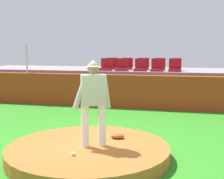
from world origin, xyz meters
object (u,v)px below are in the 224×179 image
object	(u,v)px
stadium_chair_1	(122,67)
stadium_chair_3	(157,67)
fielding_glove	(117,136)
stadium_chair_2	(141,67)
pitcher	(93,97)
stadium_chair_9	(175,66)
stadium_chair_8	(159,66)
stadium_chair_5	(111,66)
stadium_chair_4	(175,68)
stadium_chair_7	(143,66)
baseball	(73,154)
stadium_chair_0	(106,67)
stadium_chair_6	(127,66)

from	to	relation	value
stadium_chair_1	stadium_chair_3	world-z (taller)	same
fielding_glove	stadium_chair_2	xyz separation A→B (m)	(-0.43, 6.00, 1.18)
pitcher	stadium_chair_9	world-z (taller)	pitcher
stadium_chair_8	fielding_glove	bearing A→B (deg)	87.99
fielding_glove	stadium_chair_1	distance (m)	6.20
stadium_chair_5	stadium_chair_8	world-z (taller)	same
stadium_chair_5	pitcher	bearing A→B (deg)	101.50
fielding_glove	stadium_chair_4	world-z (taller)	stadium_chair_4
stadium_chair_7	stadium_chair_8	world-z (taller)	same
pitcher	stadium_chair_2	world-z (taller)	pitcher
baseball	stadium_chair_7	xyz separation A→B (m)	(0.07, 8.18, 1.20)
stadium_chair_2	stadium_chair_4	distance (m)	1.36
stadium_chair_1	stadium_chair_9	world-z (taller)	same
baseball	stadium_chair_0	world-z (taller)	stadium_chair_0
pitcher	stadium_chair_4	world-z (taller)	pitcher
stadium_chair_5	stadium_chair_8	bearing A→B (deg)	179.52
stadium_chair_1	stadium_chair_6	bearing A→B (deg)	-90.91
stadium_chair_6	stadium_chair_7	xyz separation A→B (m)	(0.72, 0.01, 0.00)
stadium_chair_4	stadium_chair_6	distance (m)	2.28
stadium_chair_7	stadium_chair_9	size ratio (longest dim) A/B	1.00
stadium_chair_6	stadium_chair_7	bearing A→B (deg)	-179.07
stadium_chair_3	stadium_chair_8	world-z (taller)	same
baseball	fielding_glove	size ratio (longest dim) A/B	0.25
stadium_chair_1	stadium_chair_0	bearing A→B (deg)	-2.56
stadium_chair_8	stadium_chair_7	bearing A→B (deg)	-2.71
stadium_chair_5	stadium_chair_1	bearing A→B (deg)	126.72
stadium_chair_3	stadium_chair_8	distance (m)	0.88
pitcher	stadium_chair_9	size ratio (longest dim) A/B	3.46
baseball	stadium_chair_2	distance (m)	7.38
pitcher	stadium_chair_9	bearing A→B (deg)	55.43
stadium_chair_4	stadium_chair_5	world-z (taller)	same
stadium_chair_0	stadium_chair_5	distance (m)	0.88
stadium_chair_2	stadium_chair_5	distance (m)	1.69
fielding_glove	stadium_chair_3	size ratio (longest dim) A/B	0.60
stadium_chair_1	stadium_chair_7	size ratio (longest dim) A/B	1.00
stadium_chair_0	stadium_chair_1	xyz separation A→B (m)	(0.69, -0.03, 0.00)
stadium_chair_8	stadium_chair_5	bearing A→B (deg)	-0.48
baseball	stadium_chair_5	bearing A→B (deg)	99.32
stadium_chair_2	stadium_chair_7	xyz separation A→B (m)	(-0.03, 0.90, 0.00)
stadium_chair_0	stadium_chair_9	xyz separation A→B (m)	(2.79, 0.89, 0.00)
stadium_chair_3	stadium_chair_9	world-z (taller)	same
baseball	stadium_chair_4	bearing A→B (deg)	78.64
baseball	pitcher	bearing A→B (deg)	73.03
stadium_chair_2	stadium_chair_8	distance (m)	1.09
stadium_chair_8	baseball	bearing A→B (deg)	84.58
stadium_chair_5	stadium_chair_4	bearing A→B (deg)	162.61
stadium_chair_3	stadium_chair_9	bearing A→B (deg)	-126.84
fielding_glove	stadium_chair_9	world-z (taller)	stadium_chair_9
baseball	stadium_chair_0	distance (m)	7.50
pitcher	stadium_chair_1	bearing A→B (deg)	72.20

